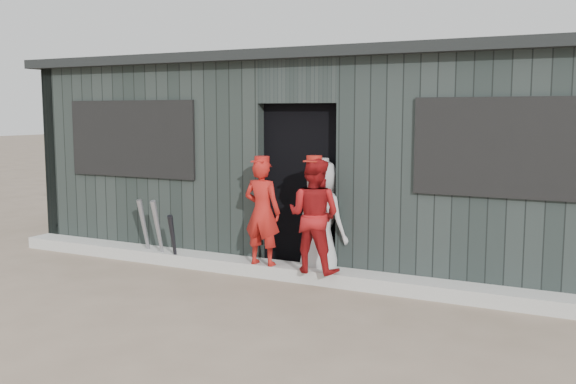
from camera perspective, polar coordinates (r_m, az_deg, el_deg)
The scene contains 9 objects.
ground at distance 5.96m, azimuth -7.94°, elevation -11.54°, with size 80.00×80.00×0.00m, color #746150.
curb at distance 7.44m, azimuth 0.07°, elevation -7.07°, with size 8.00×0.36×0.15m, color #ABACA6.
bat_left at distance 8.38m, azimuth -12.60°, elevation -3.32°, with size 0.07×0.07×0.82m, color gray.
bat_mid at distance 8.13m, azimuth -11.43°, elevation -3.53°, with size 0.07×0.07×0.85m, color gray.
bat_right at distance 7.98m, azimuth -10.16°, elevation -4.28°, with size 0.07×0.07×0.69m, color black.
player_red_left at distance 7.34m, azimuth -2.31°, elevation -1.78°, with size 0.45×0.29×1.23m, color #A81A14.
player_red_right at distance 7.01m, azimuth 2.32°, elevation -2.09°, with size 0.61×0.48×1.26m, color maroon.
player_grey_back at distance 7.35m, azimuth 2.97°, elevation -2.45°, with size 0.66×0.43×1.35m, color #AAAAAA.
dugout at distance 8.78m, azimuth 5.00°, elevation 3.10°, with size 8.30×3.30×2.62m.
Camera 1 is at (3.22, -4.63, 1.90)m, focal length 40.00 mm.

